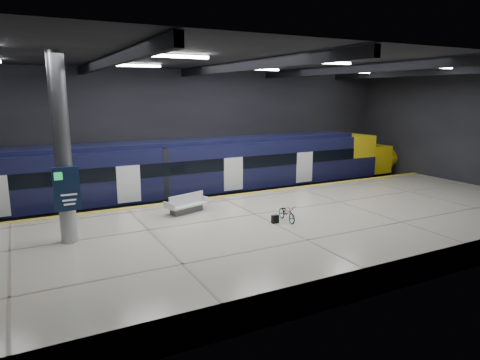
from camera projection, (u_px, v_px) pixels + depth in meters
ground at (245, 231)px, 20.75m from camera, size 30.00×30.00×0.00m
room_shell at (245, 112)px, 19.61m from camera, size 30.10×16.10×8.05m
platform at (272, 235)px, 18.47m from camera, size 30.00×11.00×1.10m
safety_strip at (221, 197)px, 22.91m from camera, size 30.00×0.40×0.01m
rails at (201, 204)px, 25.50m from camera, size 30.00×1.52×0.16m
train at (204, 171)px, 25.22m from camera, size 29.40×2.84×3.79m
bench at (187, 206)px, 19.86m from camera, size 2.17×1.40×0.89m
bicycle at (287, 213)px, 18.49m from camera, size 0.62×1.43×0.73m
pannier_bag at (275, 219)px, 18.26m from camera, size 0.30×0.18×0.35m
info_column at (63, 153)px, 15.33m from camera, size 0.90×0.78×6.90m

